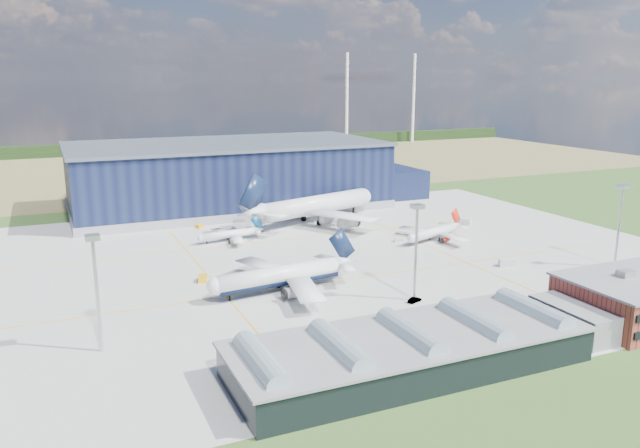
{
  "coord_description": "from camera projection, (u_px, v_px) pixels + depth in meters",
  "views": [
    {
      "loc": [
        -66.6,
        -148.08,
        50.97
      ],
      "look_at": [
        4.6,
        12.65,
        9.76
      ],
      "focal_mm": 35.0,
      "sensor_mm": 36.0,
      "label": 1
    }
  ],
  "objects": [
    {
      "name": "airliner_widebody",
      "position": [
        315.0,
        195.0,
        223.34
      ],
      "size": [
        76.42,
        75.55,
        19.98
      ],
      "primitive_type": null,
      "rotation": [
        0.0,
        0.0,
        0.3
      ],
      "color": "white",
      "rests_on": "ground"
    },
    {
      "name": "light_mast_center",
      "position": [
        416.0,
        236.0,
        143.43
      ],
      "size": [
        2.6,
        2.6,
        23.0
      ],
      "color": "#B3B6BB",
      "rests_on": "ground"
    },
    {
      "name": "airliner_navy",
      "position": [
        279.0,
        266.0,
        150.69
      ],
      "size": [
        45.33,
        44.54,
        13.44
      ],
      "primitive_type": null,
      "rotation": [
        0.0,
        0.0,
        3.25
      ],
      "color": "white",
      "rests_on": "ground"
    },
    {
      "name": "farmland",
      "position": [
        170.0,
        167.0,
        365.55
      ],
      "size": [
        600.0,
        220.0,
        0.01
      ],
      "primitive_type": "cube",
      "color": "#907A4D",
      "rests_on": "ground"
    },
    {
      "name": "car_b",
      "position": [
        415.0,
        300.0,
        145.09
      ],
      "size": [
        4.03,
        2.53,
        1.25
      ],
      "primitive_type": "imported",
      "rotation": [
        0.0,
        0.0,
        1.92
      ],
      "color": "#99999E",
      "rests_on": "ground"
    },
    {
      "name": "light_mast_west",
      "position": [
        96.0,
        274.0,
        115.83
      ],
      "size": [
        2.6,
        2.6,
        23.0
      ],
      "color": "#B3B6BB",
      "rests_on": "ground"
    },
    {
      "name": "gse_tug_c",
      "position": [
        199.0,
        226.0,
        217.03
      ],
      "size": [
        2.48,
        3.29,
        1.29
      ],
      "primitive_type": "cube",
      "rotation": [
        0.0,
        0.0,
        0.24
      ],
      "color": "gold",
      "rests_on": "ground"
    },
    {
      "name": "glass_concourse",
      "position": [
        426.0,
        346.0,
        112.92
      ],
      "size": [
        78.0,
        23.0,
        8.6
      ],
      "color": "black",
      "rests_on": "ground"
    },
    {
      "name": "gse_van_c",
      "position": [
        507.0,
        263.0,
        172.69
      ],
      "size": [
        4.93,
        3.73,
        2.14
      ],
      "primitive_type": "cube",
      "rotation": [
        0.0,
        0.0,
        1.16
      ],
      "color": "silver",
      "rests_on": "ground"
    },
    {
      "name": "gse_cart_a",
      "position": [
        360.0,
        225.0,
        219.62
      ],
      "size": [
        2.6,
        3.3,
        1.26
      ],
      "primitive_type": "cube",
      "rotation": [
        0.0,
        0.0,
        -0.25
      ],
      "color": "silver",
      "rests_on": "ground"
    },
    {
      "name": "light_mast_east",
      "position": [
        620.0,
        212.0,
        169.06
      ],
      "size": [
        2.6,
        2.6,
        23.0
      ],
      "color": "#B3B6BB",
      "rests_on": "ground"
    },
    {
      "name": "airliner_regional",
      "position": [
        228.0,
        230.0,
        198.39
      ],
      "size": [
        24.93,
        24.48,
        7.45
      ],
      "primitive_type": null,
      "rotation": [
        0.0,
        0.0,
        3.24
      ],
      "color": "white",
      "rests_on": "ground"
    },
    {
      "name": "airliner_red",
      "position": [
        433.0,
        228.0,
        198.88
      ],
      "size": [
        34.56,
        34.19,
        8.93
      ],
      "primitive_type": null,
      "rotation": [
        0.0,
        0.0,
        3.47
      ],
      "color": "white",
      "rests_on": "ground"
    },
    {
      "name": "ground",
      "position": [
        323.0,
        270.0,
        169.71
      ],
      "size": [
        600.0,
        600.0,
        0.0
      ],
      "primitive_type": "plane",
      "color": "#355921",
      "rests_on": "ground"
    },
    {
      "name": "hangar",
      "position": [
        234.0,
        178.0,
        252.56
      ],
      "size": [
        145.0,
        62.0,
        26.1
      ],
      "color": "#0F1634",
      "rests_on": "ground"
    },
    {
      "name": "gse_tug_a",
      "position": [
        202.0,
        279.0,
        160.01
      ],
      "size": [
        3.06,
        4.09,
        1.52
      ],
      "primitive_type": "cube",
      "rotation": [
        0.0,
        0.0,
        -0.25
      ],
      "color": "gold",
      "rests_on": "ground"
    },
    {
      "name": "apron",
      "position": [
        309.0,
        260.0,
        178.61
      ],
      "size": [
        220.0,
        160.0,
        0.08
      ],
      "color": "#A1A19C",
      "rests_on": "ground"
    },
    {
      "name": "treeline",
      "position": [
        148.0,
        147.0,
        435.85
      ],
      "size": [
        600.0,
        8.0,
        8.0
      ],
      "primitive_type": "cube",
      "color": "black",
      "rests_on": "ground"
    },
    {
      "name": "gse_van_a",
      "position": [
        296.0,
        292.0,
        148.85
      ],
      "size": [
        5.29,
        3.28,
        2.14
      ],
      "primitive_type": "cube",
      "rotation": [
        0.0,
        0.0,
        1.32
      ],
      "color": "silver",
      "rests_on": "ground"
    },
    {
      "name": "gse_cart_b",
      "position": [
        399.0,
        240.0,
        198.67
      ],
      "size": [
        3.49,
        3.02,
        1.27
      ],
      "primitive_type": "cube",
      "rotation": [
        0.0,
        0.0,
        1.13
      ],
      "color": "silver",
      "rests_on": "ground"
    },
    {
      "name": "gse_van_b",
      "position": [
        464.0,
        221.0,
        222.59
      ],
      "size": [
        4.55,
        4.98,
        2.13
      ],
      "primitive_type": "cube",
      "rotation": [
        0.0,
        0.0,
        0.66
      ],
      "color": "silver",
      "rests_on": "ground"
    }
  ]
}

